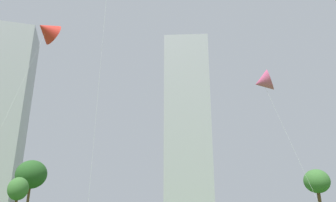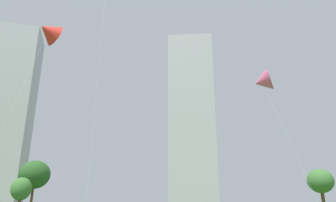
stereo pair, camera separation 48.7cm
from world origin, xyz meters
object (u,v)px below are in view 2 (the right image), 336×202
at_px(distant_highrise_0, 192,120).
at_px(distant_highrise_1, 10,114).
at_px(park_tree_2, 320,181).
at_px(park_tree_1, 21,189).
at_px(kite_flying_3, 48,31).
at_px(park_tree_0, 35,175).
at_px(kite_flying_1, 262,81).

bearing_deg(distant_highrise_0, distant_highrise_1, -164.26).
bearing_deg(park_tree_2, park_tree_1, -177.51).
bearing_deg(kite_flying_3, park_tree_1, 111.18).
bearing_deg(park_tree_1, distant_highrise_0, 65.99).
bearing_deg(park_tree_0, kite_flying_3, -76.92).
relative_size(park_tree_2, distant_highrise_1, 0.09).
bearing_deg(distant_highrise_1, kite_flying_1, -68.61).
bearing_deg(park_tree_2, distant_highrise_1, 131.91).
bearing_deg(park_tree_2, park_tree_0, 172.86).
distance_m(kite_flying_1, park_tree_2, 32.61).
bearing_deg(park_tree_1, park_tree_0, 94.43).
distance_m(kite_flying_1, distant_highrise_1, 136.85).
height_order(kite_flying_3, park_tree_0, kite_flying_3).
xyz_separation_m(park_tree_0, park_tree_1, (0.60, -7.67, -2.57)).
relative_size(kite_flying_1, park_tree_2, 1.72).
xyz_separation_m(distant_highrise_0, distant_highrise_1, (-83.19, -5.85, -1.67)).
distance_m(kite_flying_3, park_tree_2, 46.95).
distance_m(park_tree_0, distant_highrise_0, 109.38).
xyz_separation_m(park_tree_0, distant_highrise_0, (45.44, 93.03, 35.28)).
bearing_deg(distant_highrise_1, park_tree_1, -74.88).
distance_m(kite_flying_1, park_tree_0, 40.39).
relative_size(kite_flying_1, kite_flying_3, 0.49).
bearing_deg(kite_flying_3, kite_flying_1, -34.85).
height_order(kite_flying_1, park_tree_1, kite_flying_1).
relative_size(park_tree_0, park_tree_2, 1.18).
bearing_deg(kite_flying_3, distant_highrise_0, 68.87).
bearing_deg(park_tree_0, distant_highrise_0, 63.96).
relative_size(park_tree_2, distant_highrise_0, 0.09).
bearing_deg(kite_flying_1, park_tree_2, 51.41).
xyz_separation_m(kite_flying_3, park_tree_0, (-3.56, 15.33, -17.46)).
xyz_separation_m(kite_flying_3, distant_highrise_1, (-41.31, 102.51, 16.14)).
xyz_separation_m(kite_flying_3, park_tree_1, (-2.97, 7.66, -20.02)).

